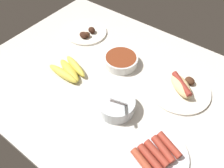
{
  "coord_description": "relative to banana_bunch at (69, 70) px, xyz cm",
  "views": [
    {
      "loc": [
        39.31,
        -53.04,
        73.84
      ],
      "look_at": [
        2.3,
        -3.8,
        3.0
      ],
      "focal_mm": 36.52,
      "sensor_mm": 36.0,
      "label": 1
    }
  ],
  "objects": [
    {
      "name": "bowl_coleslaw",
      "position": [
        28.42,
        -3.35,
        1.28
      ],
      "size": [
        14.45,
        14.45,
        15.06
      ],
      "color": "silver",
      "rests_on": "ground_plane"
    },
    {
      "name": "plate_sausages",
      "position": [
        50.3,
        -10.84,
        -0.54
      ],
      "size": [
        22.07,
        22.07,
        3.54
      ],
      "color": "white",
      "rests_on": "ground_plane"
    },
    {
      "name": "ground_plane",
      "position": [
        18.48,
        7.83,
        -3.26
      ],
      "size": [
        120.0,
        90.0,
        3.0
      ],
      "primitive_type": "cube",
      "color": "silver"
    },
    {
      "name": "bowl_chili",
      "position": [
        14.99,
        18.52,
        0.65
      ],
      "size": [
        15.54,
        15.54,
        4.37
      ],
      "color": "white",
      "rests_on": "ground_plane"
    },
    {
      "name": "banana_bunch",
      "position": [
        0.0,
        0.0,
        0.0
      ],
      "size": [
        17.62,
        12.56,
        3.72
      ],
      "color": "#E5D14C",
      "rests_on": "ground_plane"
    },
    {
      "name": "plate_grilled_meat",
      "position": [
        -12.8,
        26.18,
        -0.85
      ],
      "size": [
        21.6,
        21.6,
        3.86
      ],
      "color": "white",
      "rests_on": "ground_plane"
    },
    {
      "name": "plate_hotdog_assembled",
      "position": [
        44.08,
        20.35,
        -0.08
      ],
      "size": [
        25.4,
        25.4,
        5.61
      ],
      "color": "white",
      "rests_on": "ground_plane"
    }
  ]
}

